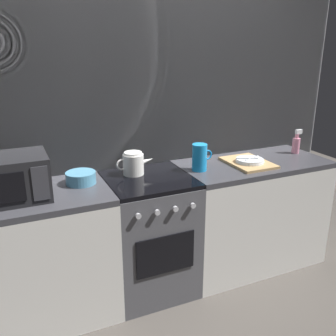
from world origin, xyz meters
name	(u,v)px	position (x,y,z in m)	size (l,w,h in m)	color
ground_plane	(150,286)	(0.00, 0.00, 0.00)	(8.00, 8.00, 0.00)	#47423D
back_wall	(132,127)	(0.00, 0.32, 1.20)	(3.60, 0.05, 2.40)	gray
counter_left	(20,262)	(-0.90, 0.00, 0.45)	(1.20, 0.60, 0.90)	silver
stove_unit	(149,235)	(0.00, 0.00, 0.45)	(0.60, 0.63, 0.90)	#4C4C51
counter_right	(250,213)	(0.90, 0.00, 0.45)	(1.20, 0.60, 0.90)	silver
microwave	(8,178)	(-0.90, -0.02, 1.04)	(0.46, 0.35, 0.27)	black
kettle	(133,163)	(-0.07, 0.11, 0.98)	(0.28, 0.15, 0.17)	white
mixing_bowl	(81,178)	(-0.45, 0.08, 0.94)	(0.20, 0.20, 0.08)	teal
pitcher	(200,157)	(0.41, -0.01, 1.00)	(0.16, 0.11, 0.20)	#198CD8
dish_pile	(249,162)	(0.83, -0.04, 0.92)	(0.30, 0.40, 0.06)	tan
spray_bottle	(296,144)	(1.38, 0.06, 0.98)	(0.08, 0.06, 0.20)	pink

